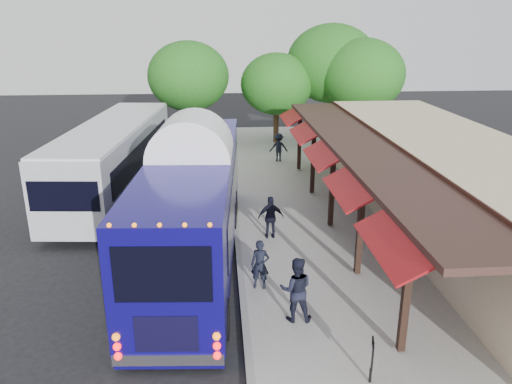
# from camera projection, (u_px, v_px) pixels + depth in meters

# --- Properties ---
(ground) EXTENTS (90.00, 90.00, 0.00)m
(ground) POSITION_uv_depth(u_px,v_px,m) (240.00, 283.00, 15.85)
(ground) COLOR black
(ground) RESTS_ON ground
(sidewalk) EXTENTS (10.00, 40.00, 0.15)m
(sidewalk) POSITION_uv_depth(u_px,v_px,m) (360.00, 227.00, 19.96)
(sidewalk) COLOR #9E9B93
(sidewalk) RESTS_ON ground
(curb) EXTENTS (0.20, 40.00, 0.16)m
(curb) POSITION_uv_depth(u_px,v_px,m) (236.00, 231.00, 19.61)
(curb) COLOR gray
(curb) RESTS_ON ground
(station_shelter) EXTENTS (8.15, 20.00, 3.60)m
(station_shelter) POSITION_uv_depth(u_px,v_px,m) (447.00, 183.00, 19.63)
(station_shelter) COLOR tan
(station_shelter) RESTS_ON ground
(coach_bus) EXTENTS (3.45, 12.71, 4.03)m
(coach_bus) POSITION_uv_depth(u_px,v_px,m) (194.00, 199.00, 16.91)
(coach_bus) COLOR #0E0862
(coach_bus) RESTS_ON ground
(city_bus) EXTENTS (3.84, 12.96, 3.43)m
(city_bus) POSITION_uv_depth(u_px,v_px,m) (115.00, 156.00, 23.47)
(city_bus) COLOR #989BA0
(city_bus) RESTS_ON ground
(ped_a) EXTENTS (0.63, 0.49, 1.54)m
(ped_a) POSITION_uv_depth(u_px,v_px,m) (260.00, 265.00, 15.05)
(ped_a) COLOR black
(ped_a) RESTS_ON sidewalk
(ped_b) EXTENTS (0.95, 0.78, 1.84)m
(ped_b) POSITION_uv_depth(u_px,v_px,m) (296.00, 289.00, 13.37)
(ped_b) COLOR black
(ped_b) RESTS_ON sidewalk
(ped_c) EXTENTS (0.96, 0.40, 1.63)m
(ped_c) POSITION_uv_depth(u_px,v_px,m) (271.00, 217.00, 18.59)
(ped_c) COLOR black
(ped_c) RESTS_ON sidewalk
(ped_d) EXTENTS (1.07, 0.62, 1.64)m
(ped_d) POSITION_uv_depth(u_px,v_px,m) (279.00, 147.00, 28.96)
(ped_d) COLOR black
(ped_d) RESTS_ON sidewalk
(sign_board) EXTENTS (0.17, 0.47, 1.06)m
(sign_board) POSITION_uv_depth(u_px,v_px,m) (372.00, 355.00, 11.05)
(sign_board) COLOR black
(sign_board) RESTS_ON sidewalk
(tree_left) EXTENTS (4.72, 4.72, 6.04)m
(tree_left) POSITION_uv_depth(u_px,v_px,m) (277.00, 84.00, 32.59)
(tree_left) COLOR #382314
(tree_left) RESTS_ON ground
(tree_mid) EXTENTS (6.13, 6.13, 7.84)m
(tree_mid) POSITION_uv_depth(u_px,v_px,m) (332.00, 64.00, 33.40)
(tree_mid) COLOR #382314
(tree_mid) RESTS_ON ground
(tree_right) EXTENTS (5.46, 5.46, 6.99)m
(tree_right) POSITION_uv_depth(u_px,v_px,m) (362.00, 75.00, 31.88)
(tree_right) COLOR #382314
(tree_right) RESTS_ON ground
(tree_far) EXTENTS (5.30, 5.30, 6.79)m
(tree_far) POSITION_uv_depth(u_px,v_px,m) (188.00, 76.00, 32.48)
(tree_far) COLOR #382314
(tree_far) RESTS_ON ground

